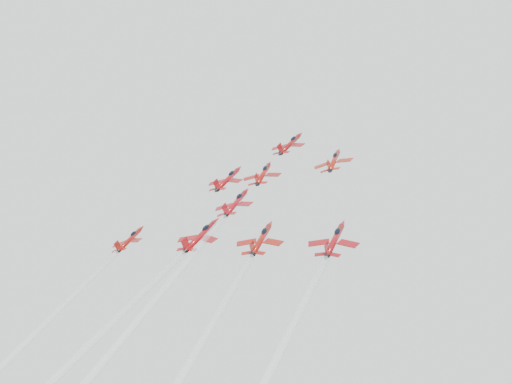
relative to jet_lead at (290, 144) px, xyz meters
The scene contains 6 objects.
jet_lead is the anchor object (origin of this frame).
jet_row2_left 20.70m from the jet_lead, 127.73° to the right, with size 9.94×12.03×9.73m.
jet_row2_center 17.26m from the jet_lead, 93.68° to the right, with size 9.82×11.88×9.61m.
jet_row2_right 22.36m from the jet_lead, 34.54° to the right, with size 9.55×11.56×9.35m.
jet_center 79.15m from the jet_lead, 91.84° to the right, with size 9.79×83.90×67.98m.
jet_rear_farleft 88.56m from the jet_lead, 109.65° to the right, with size 8.41×72.05×58.37m.
Camera 1 is at (68.02, -122.90, 114.11)m, focal length 45.00 mm.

